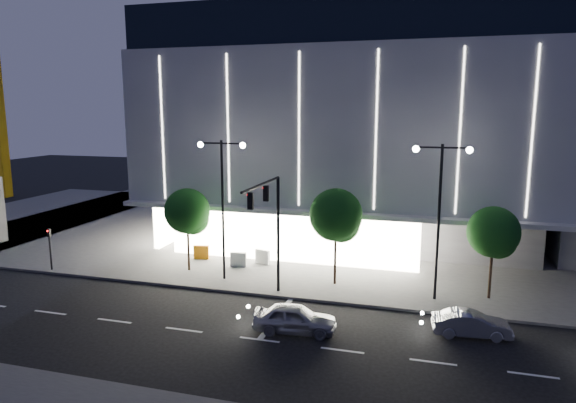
% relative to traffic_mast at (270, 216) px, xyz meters
% --- Properties ---
extents(ground, '(160.00, 160.00, 0.00)m').
position_rel_traffic_mast_xyz_m(ground, '(-1.00, -3.34, -5.03)').
color(ground, black).
rests_on(ground, ground).
extents(sidewalk_museum, '(70.00, 40.00, 0.15)m').
position_rel_traffic_mast_xyz_m(sidewalk_museum, '(4.00, 20.66, -4.95)').
color(sidewalk_museum, '#474747').
rests_on(sidewalk_museum, ground).
extents(museum, '(30.00, 25.80, 18.00)m').
position_rel_traffic_mast_xyz_m(museum, '(1.98, 18.97, 4.25)').
color(museum, '#4C4C51').
rests_on(museum, ground).
extents(traffic_mast, '(0.33, 5.89, 7.07)m').
position_rel_traffic_mast_xyz_m(traffic_mast, '(0.00, 0.00, 0.00)').
color(traffic_mast, black).
rests_on(traffic_mast, ground).
extents(street_lamp_west, '(3.16, 0.36, 9.00)m').
position_rel_traffic_mast_xyz_m(street_lamp_west, '(-4.00, 2.66, 0.93)').
color(street_lamp_west, black).
rests_on(street_lamp_west, ground).
extents(street_lamp_east, '(3.16, 0.36, 9.00)m').
position_rel_traffic_mast_xyz_m(street_lamp_east, '(9.00, 2.66, 0.93)').
color(street_lamp_east, black).
rests_on(street_lamp_east, ground).
extents(ped_signal_far, '(0.22, 0.24, 3.00)m').
position_rel_traffic_mast_xyz_m(ped_signal_far, '(-16.00, 1.16, -3.14)').
color(ped_signal_far, black).
rests_on(ped_signal_far, ground).
extents(tree_left, '(3.02, 3.02, 5.72)m').
position_rel_traffic_mast_xyz_m(tree_left, '(-6.97, 3.68, -0.99)').
color(tree_left, black).
rests_on(tree_left, ground).
extents(tree_mid, '(3.25, 3.25, 6.15)m').
position_rel_traffic_mast_xyz_m(tree_mid, '(3.03, 3.68, -0.69)').
color(tree_mid, black).
rests_on(tree_mid, ground).
extents(tree_right, '(2.91, 2.91, 5.51)m').
position_rel_traffic_mast_xyz_m(tree_right, '(12.03, 3.68, -1.14)').
color(tree_right, black).
rests_on(tree_right, ground).
extents(car_lead, '(4.29, 2.10, 1.41)m').
position_rel_traffic_mast_xyz_m(car_lead, '(2.39, -3.53, -4.32)').
color(car_lead, '#9A9CA1').
rests_on(car_lead, ground).
extents(car_second, '(3.82, 1.71, 1.22)m').
position_rel_traffic_mast_xyz_m(car_second, '(10.73, -1.58, -4.42)').
color(car_second, '#ACADB4').
rests_on(car_second, ground).
extents(barrier_a, '(1.13, 0.48, 1.00)m').
position_rel_traffic_mast_xyz_m(barrier_a, '(-7.32, 6.24, -4.38)').
color(barrier_a, '#CA660B').
rests_on(barrier_a, sidewalk_museum).
extents(barrier_b, '(1.13, 0.55, 1.00)m').
position_rel_traffic_mast_xyz_m(barrier_b, '(-2.67, 6.36, -4.38)').
color(barrier_b, '#B9B9B9').
rests_on(barrier_b, sidewalk_museum).
extents(barrier_d, '(1.12, 0.39, 1.00)m').
position_rel_traffic_mast_xyz_m(barrier_d, '(-4.06, 5.28, -4.38)').
color(barrier_d, silver).
rests_on(barrier_d, sidewalk_museum).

